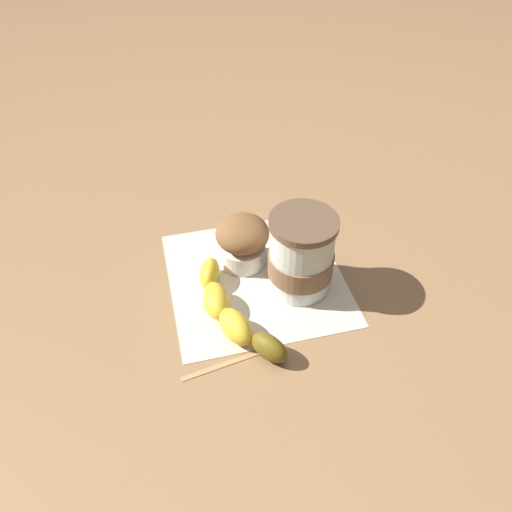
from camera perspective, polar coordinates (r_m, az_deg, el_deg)
The scene contains 6 objects.
ground_plane at distance 0.77m, azimuth 0.00°, elevation -2.55°, with size 3.00×3.00×0.00m, color #936D47.
paper_napkin at distance 0.77m, azimuth 0.00°, elevation -2.51°, with size 0.26×0.26×0.00m, color beige.
coffee_cup at distance 0.72m, azimuth 5.19°, elevation 0.02°, with size 0.10×0.10×0.13m.
muffin at distance 0.76m, azimuth -1.55°, elevation 1.81°, with size 0.08×0.08×0.08m.
banana at distance 0.70m, azimuth -2.97°, elevation -6.30°, with size 0.12×0.20×0.04m.
wooden_stirrer at distance 0.67m, azimuth -3.94°, elevation -12.35°, with size 0.11×0.01×0.00m, color tan.
Camera 1 is at (0.06, 0.53, 0.55)m, focal length 35.00 mm.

